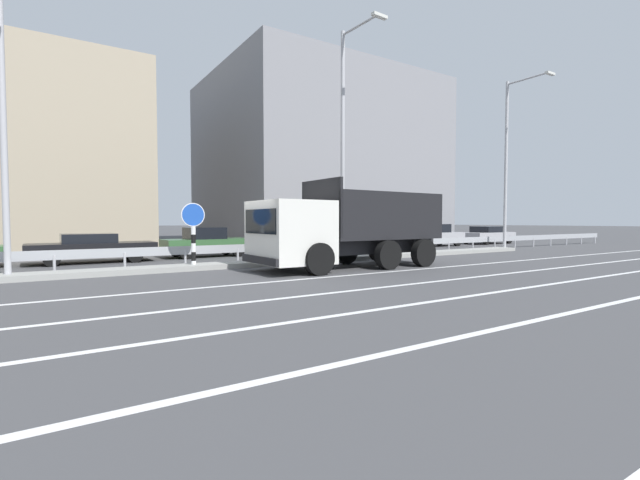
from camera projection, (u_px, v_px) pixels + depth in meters
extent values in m
plane|color=#424244|center=(276.00, 272.00, 14.45)|extent=(320.00, 320.00, 0.00)
cube|color=silver|center=(383.00, 272.00, 14.34)|extent=(59.52, 0.16, 0.01)
cube|color=silver|center=(440.00, 281.00, 12.28)|extent=(59.52, 0.16, 0.01)
cube|color=silver|center=(505.00, 291.00, 10.54)|extent=(59.52, 0.16, 0.01)
cube|color=silver|center=(602.00, 306.00, 8.70)|extent=(59.52, 0.16, 0.01)
cube|color=gray|center=(249.00, 264.00, 16.35)|extent=(32.74, 1.10, 0.18)
cube|color=#9EA0A5|center=(238.00, 248.00, 17.28)|extent=(59.52, 0.04, 0.32)
cylinder|color=#ADADB2|center=(54.00, 265.00, 13.87)|extent=(0.09, 0.09, 0.62)
cylinder|color=#ADADB2|center=(125.00, 261.00, 15.01)|extent=(0.09, 0.09, 0.62)
cylinder|color=#ADADB2|center=(185.00, 258.00, 16.15)|extent=(0.09, 0.09, 0.62)
cylinder|color=#ADADB2|center=(238.00, 256.00, 17.29)|extent=(0.09, 0.09, 0.62)
cylinder|color=#ADADB2|center=(284.00, 254.00, 18.43)|extent=(0.09, 0.09, 0.62)
cylinder|color=#ADADB2|center=(324.00, 252.00, 19.57)|extent=(0.09, 0.09, 0.62)
cylinder|color=#ADADB2|center=(361.00, 250.00, 20.71)|extent=(0.09, 0.09, 0.62)
cylinder|color=#ADADB2|center=(393.00, 249.00, 21.85)|extent=(0.09, 0.09, 0.62)
cylinder|color=#ADADB2|center=(422.00, 247.00, 22.99)|extent=(0.09, 0.09, 0.62)
cylinder|color=#ADADB2|center=(449.00, 246.00, 24.13)|extent=(0.09, 0.09, 0.62)
cylinder|color=#ADADB2|center=(473.00, 245.00, 25.27)|extent=(0.09, 0.09, 0.62)
cylinder|color=#ADADB2|center=(495.00, 244.00, 26.41)|extent=(0.09, 0.09, 0.62)
cylinder|color=#ADADB2|center=(515.00, 243.00, 27.55)|extent=(0.09, 0.09, 0.62)
cylinder|color=#ADADB2|center=(533.00, 242.00, 28.69)|extent=(0.09, 0.09, 0.62)
cylinder|color=#ADADB2|center=(551.00, 241.00, 29.83)|extent=(0.09, 0.09, 0.62)
cylinder|color=#ADADB2|center=(566.00, 241.00, 30.97)|extent=(0.09, 0.09, 0.62)
cylinder|color=#ADADB2|center=(581.00, 240.00, 32.11)|extent=(0.09, 0.09, 0.62)
cylinder|color=#ADADB2|center=(595.00, 239.00, 33.25)|extent=(0.09, 0.09, 0.62)
cube|color=silver|center=(290.00, 232.00, 14.37)|extent=(2.24, 2.57, 2.08)
cube|color=black|center=(260.00, 221.00, 13.74)|extent=(0.06, 2.18, 0.79)
cube|color=black|center=(259.00, 260.00, 13.77)|extent=(0.14, 2.49, 0.24)
cube|color=black|center=(373.00, 245.00, 16.43)|extent=(5.17, 1.47, 0.53)
cube|color=black|center=(373.00, 237.00, 16.42)|extent=(4.98, 2.51, 0.12)
cube|color=black|center=(395.00, 214.00, 15.41)|extent=(4.94, 0.17, 1.61)
cube|color=black|center=(355.00, 215.00, 17.35)|extent=(4.94, 0.17, 1.61)
cube|color=black|center=(321.00, 208.00, 15.03)|extent=(0.13, 2.44, 2.01)
cube|color=black|center=(418.00, 215.00, 17.72)|extent=(0.13, 2.44, 1.61)
cylinder|color=black|center=(319.00, 259.00, 13.56)|extent=(1.04, 0.33, 1.04)
cylinder|color=black|center=(281.00, 254.00, 15.63)|extent=(1.04, 0.33, 1.04)
cylinder|color=black|center=(388.00, 255.00, 15.20)|extent=(1.04, 0.33, 1.04)
cylinder|color=black|center=(346.00, 251.00, 17.26)|extent=(1.04, 0.33, 1.04)
cylinder|color=black|center=(423.00, 253.00, 16.19)|extent=(1.04, 0.33, 1.04)
cylinder|color=black|center=(380.00, 249.00, 18.26)|extent=(1.04, 0.33, 1.04)
cylinder|color=white|center=(194.00, 265.00, 15.20)|extent=(0.16, 0.16, 0.31)
cylinder|color=black|center=(194.00, 256.00, 15.19)|extent=(0.16, 0.16, 0.31)
cylinder|color=white|center=(193.00, 248.00, 15.17)|extent=(0.16, 0.16, 0.31)
cylinder|color=black|center=(193.00, 239.00, 15.16)|extent=(0.16, 0.16, 0.31)
cylinder|color=white|center=(193.00, 230.00, 15.15)|extent=(0.16, 0.16, 0.31)
cylinder|color=#1E4CB2|center=(193.00, 215.00, 15.12)|extent=(0.78, 0.03, 0.78)
cylinder|color=white|center=(193.00, 215.00, 15.12)|extent=(0.84, 0.02, 0.84)
cylinder|color=#ADADB2|center=(3.00, 116.00, 12.21)|extent=(0.18, 0.18, 9.44)
cylinder|color=#ADADB2|center=(343.00, 147.00, 18.56)|extent=(0.18, 0.18, 9.88)
cylinder|color=#ADADB2|center=(360.00, 25.00, 17.41)|extent=(0.19, 2.29, 0.10)
cube|color=silver|center=(379.00, 16.00, 16.48)|extent=(0.71, 0.23, 0.12)
cylinder|color=#ADADB2|center=(506.00, 167.00, 25.09)|extent=(0.18, 0.18, 9.84)
cylinder|color=#ADADB2|center=(528.00, 78.00, 23.84)|extent=(0.11, 2.49, 0.10)
cube|color=silver|center=(550.00, 73.00, 22.80)|extent=(0.70, 0.20, 0.12)
cube|color=black|center=(93.00, 249.00, 17.63)|extent=(4.78, 1.83, 0.53)
cube|color=black|center=(89.00, 238.00, 17.53)|extent=(2.02, 1.58, 0.38)
cylinder|color=black|center=(128.00, 253.00, 19.15)|extent=(0.60, 0.21, 0.60)
cylinder|color=black|center=(135.00, 255.00, 17.76)|extent=(0.60, 0.21, 0.60)
cylinder|color=black|center=(50.00, 256.00, 17.52)|extent=(0.60, 0.21, 0.60)
cylinder|color=black|center=(52.00, 259.00, 16.13)|extent=(0.60, 0.21, 0.60)
cube|color=#335B33|center=(207.00, 245.00, 20.65)|extent=(4.13, 1.79, 0.57)
cube|color=black|center=(205.00, 233.00, 20.56)|extent=(1.76, 1.53, 0.56)
cylinder|color=black|center=(226.00, 249.00, 22.04)|extent=(0.61, 0.22, 0.60)
cylinder|color=black|center=(238.00, 250.00, 20.72)|extent=(0.61, 0.22, 0.60)
cylinder|color=black|center=(176.00, 251.00, 20.61)|extent=(0.61, 0.22, 0.60)
cylinder|color=black|center=(186.00, 253.00, 19.29)|extent=(0.61, 0.22, 0.60)
cube|color=#B27A14|center=(292.00, 242.00, 23.25)|extent=(4.08, 1.83, 0.52)
cube|color=black|center=(290.00, 234.00, 23.17)|extent=(1.74, 1.55, 0.40)
cylinder|color=black|center=(305.00, 246.00, 24.59)|extent=(0.61, 0.22, 0.60)
cylinder|color=black|center=(319.00, 247.00, 23.21)|extent=(0.61, 0.22, 0.60)
cylinder|color=black|center=(265.00, 247.00, 23.31)|extent=(0.61, 0.22, 0.60)
cylinder|color=black|center=(278.00, 249.00, 21.93)|extent=(0.61, 0.22, 0.60)
cube|color=gray|center=(379.00, 238.00, 26.33)|extent=(4.24, 2.09, 0.73)
cube|color=black|center=(377.00, 228.00, 26.24)|extent=(1.84, 1.72, 0.48)
cylinder|color=black|center=(386.00, 243.00, 27.73)|extent=(0.61, 0.24, 0.60)
cylinder|color=black|center=(404.00, 244.00, 26.21)|extent=(0.61, 0.24, 0.60)
cylinder|color=black|center=(353.00, 244.00, 26.48)|extent=(0.61, 0.24, 0.60)
cylinder|color=black|center=(370.00, 245.00, 24.96)|extent=(0.61, 0.24, 0.60)
cube|color=#A3A3A8|center=(436.00, 237.00, 29.37)|extent=(4.03, 1.76, 0.66)
cube|color=black|center=(435.00, 228.00, 29.28)|extent=(1.71, 1.52, 0.57)
cylinder|color=black|center=(439.00, 241.00, 30.72)|extent=(0.60, 0.21, 0.60)
cylinder|color=black|center=(457.00, 242.00, 29.35)|extent=(0.60, 0.21, 0.60)
cylinder|color=black|center=(414.00, 242.00, 29.41)|extent=(0.60, 0.21, 0.60)
cylinder|color=black|center=(431.00, 243.00, 28.05)|extent=(0.60, 0.21, 0.60)
cube|color=#A3A3A8|center=(488.00, 236.00, 32.65)|extent=(4.80, 2.07, 0.57)
cube|color=black|center=(487.00, 229.00, 32.54)|extent=(2.06, 1.72, 0.45)
cylinder|color=black|center=(488.00, 239.00, 34.22)|extent=(0.61, 0.23, 0.60)
cylinder|color=black|center=(509.00, 240.00, 32.79)|extent=(0.61, 0.23, 0.60)
cylinder|color=black|center=(466.00, 240.00, 32.52)|extent=(0.61, 0.23, 0.60)
cylinder|color=black|center=(487.00, 241.00, 31.10)|extent=(0.61, 0.23, 0.60)
cube|color=gray|center=(317.00, 163.00, 37.07)|extent=(17.44, 15.30, 13.50)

